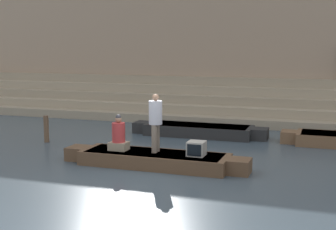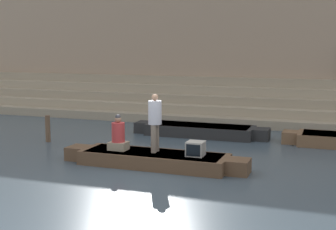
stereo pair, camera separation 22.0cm
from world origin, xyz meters
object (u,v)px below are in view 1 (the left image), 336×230
Objects in this scene: person_standing at (156,119)px; mooring_post at (46,129)px; person_rowing at (119,136)px; moored_boat_distant at (199,130)px; tv_set at (196,149)px; rowboat_main at (154,159)px.

mooring_post is at bearing 157.09° from person_standing.
person_rowing reaches higher than moored_boat_distant.
moored_boat_distant is 5.45× the size of mooring_post.
tv_set is at bearing 13.06° from person_rowing.
rowboat_main is 1.13m from person_standing.
moored_boat_distant is at bearing 87.91° from person_standing.
person_standing is 1.74× the size of mooring_post.
tv_set is 4.92m from moored_boat_distant.
tv_set is at bearing -1.88° from rowboat_main.
person_standing is 4.81m from moored_boat_distant.
person_rowing is 4.95m from moored_boat_distant.
person_rowing is 4.17m from mooring_post.
tv_set reaches higher than rowboat_main.
rowboat_main is 4.77m from moored_boat_distant.
person_standing is (0.01, 0.08, 1.12)m from rowboat_main.
moored_boat_distant is (0.00, 4.77, 0.01)m from rowboat_main.
tv_set is (2.30, 0.05, -0.20)m from person_rowing.
rowboat_main is 1.23m from person_rowing.
tv_set is 6.28m from mooring_post.
tv_set reaches higher than moored_boat_distant.
moored_boat_distant is (-1.22, 4.75, -0.37)m from tv_set.
moored_boat_distant is at bearing 111.29° from tv_set.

